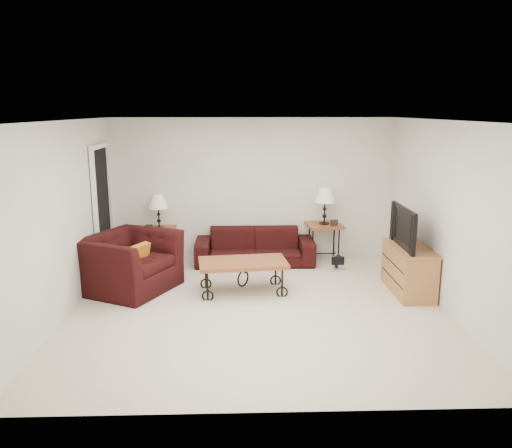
{
  "coord_description": "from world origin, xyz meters",
  "views": [
    {
      "loc": [
        -0.24,
        -6.54,
        2.64
      ],
      "look_at": [
        0.0,
        0.7,
        1.0
      ],
      "focal_mm": 35.7,
      "sensor_mm": 36.0,
      "label": 1
    }
  ],
  "objects_px": {
    "side_table_left": "(160,245)",
    "tv_stand": "(408,270)",
    "armchair": "(130,262)",
    "lamp_right": "(325,206)",
    "television": "(410,227)",
    "backpack": "(337,257)",
    "coffee_table": "(243,277)",
    "sofa": "(255,246)",
    "side_table_right": "(324,242)",
    "lamp_left": "(159,211)"
  },
  "relations": [
    {
      "from": "armchair",
      "to": "television",
      "type": "xyz_separation_m",
      "value": [
        4.08,
        -0.24,
        0.56
      ]
    },
    {
      "from": "side_table_right",
      "to": "backpack",
      "type": "height_order",
      "value": "side_table_right"
    },
    {
      "from": "tv_stand",
      "to": "television",
      "type": "bearing_deg",
      "value": 180.0
    },
    {
      "from": "lamp_right",
      "to": "tv_stand",
      "type": "distance_m",
      "value": 2.06
    },
    {
      "from": "tv_stand",
      "to": "television",
      "type": "distance_m",
      "value": 0.64
    },
    {
      "from": "lamp_right",
      "to": "television",
      "type": "distance_m",
      "value": 1.95
    },
    {
      "from": "sofa",
      "to": "coffee_table",
      "type": "bearing_deg",
      "value": -98.44
    },
    {
      "from": "lamp_left",
      "to": "television",
      "type": "xyz_separation_m",
      "value": [
        3.86,
        -1.7,
        0.08
      ]
    },
    {
      "from": "lamp_right",
      "to": "television",
      "type": "height_order",
      "value": "lamp_right"
    },
    {
      "from": "sofa",
      "to": "tv_stand",
      "type": "bearing_deg",
      "value": -34.52
    },
    {
      "from": "side_table_right",
      "to": "television",
      "type": "height_order",
      "value": "television"
    },
    {
      "from": "sofa",
      "to": "armchair",
      "type": "relative_size",
      "value": 1.59
    },
    {
      "from": "television",
      "to": "backpack",
      "type": "relative_size",
      "value": 2.48
    },
    {
      "from": "side_table_left",
      "to": "side_table_right",
      "type": "xyz_separation_m",
      "value": [
        2.91,
        0.0,
        0.03
      ]
    },
    {
      "from": "lamp_left",
      "to": "television",
      "type": "relative_size",
      "value": 0.58
    },
    {
      "from": "coffee_table",
      "to": "tv_stand",
      "type": "xyz_separation_m",
      "value": [
        2.42,
        -0.07,
        0.11
      ]
    },
    {
      "from": "tv_stand",
      "to": "backpack",
      "type": "relative_size",
      "value": 2.77
    },
    {
      "from": "side_table_left",
      "to": "lamp_right",
      "type": "height_order",
      "value": "lamp_right"
    },
    {
      "from": "lamp_right",
      "to": "armchair",
      "type": "bearing_deg",
      "value": -155.04
    },
    {
      "from": "lamp_right",
      "to": "tv_stand",
      "type": "relative_size",
      "value": 0.57
    },
    {
      "from": "television",
      "to": "armchair",
      "type": "bearing_deg",
      "value": -93.38
    },
    {
      "from": "armchair",
      "to": "lamp_left",
      "type": "bearing_deg",
      "value": 18.21
    },
    {
      "from": "sofa",
      "to": "side_table_left",
      "type": "height_order",
      "value": "same"
    },
    {
      "from": "sofa",
      "to": "tv_stand",
      "type": "xyz_separation_m",
      "value": [
        2.21,
        -1.52,
        0.04
      ]
    },
    {
      "from": "coffee_table",
      "to": "armchair",
      "type": "distance_m",
      "value": 1.7
    },
    {
      "from": "side_table_left",
      "to": "backpack",
      "type": "height_order",
      "value": "side_table_left"
    },
    {
      "from": "coffee_table",
      "to": "television",
      "type": "height_order",
      "value": "television"
    },
    {
      "from": "coffee_table",
      "to": "backpack",
      "type": "relative_size",
      "value": 3.08
    },
    {
      "from": "side_table_left",
      "to": "armchair",
      "type": "xyz_separation_m",
      "value": [
        -0.22,
        -1.46,
        0.12
      ]
    },
    {
      "from": "lamp_left",
      "to": "tv_stand",
      "type": "height_order",
      "value": "lamp_left"
    },
    {
      "from": "side_table_left",
      "to": "coffee_table",
      "type": "xyz_separation_m",
      "value": [
        1.46,
        -1.63,
        -0.06
      ]
    },
    {
      "from": "lamp_left",
      "to": "television",
      "type": "distance_m",
      "value": 4.22
    },
    {
      "from": "backpack",
      "to": "tv_stand",
      "type": "bearing_deg",
      "value": -72.57
    },
    {
      "from": "side_table_right",
      "to": "lamp_left",
      "type": "relative_size",
      "value": 1.09
    },
    {
      "from": "side_table_left",
      "to": "lamp_left",
      "type": "distance_m",
      "value": 0.6
    },
    {
      "from": "side_table_right",
      "to": "backpack",
      "type": "bearing_deg",
      "value": -75.66
    },
    {
      "from": "lamp_right",
      "to": "lamp_left",
      "type": "bearing_deg",
      "value": 180.0
    },
    {
      "from": "side_table_right",
      "to": "armchair",
      "type": "height_order",
      "value": "armchair"
    },
    {
      "from": "television",
      "to": "backpack",
      "type": "bearing_deg",
      "value": -144.92
    },
    {
      "from": "side_table_left",
      "to": "tv_stand",
      "type": "relative_size",
      "value": 0.52
    },
    {
      "from": "backpack",
      "to": "sofa",
      "type": "bearing_deg",
      "value": 147.0
    },
    {
      "from": "side_table_left",
      "to": "television",
      "type": "distance_m",
      "value": 4.27
    },
    {
      "from": "lamp_right",
      "to": "backpack",
      "type": "relative_size",
      "value": 1.58
    },
    {
      "from": "side_table_right",
      "to": "lamp_right",
      "type": "distance_m",
      "value": 0.65
    },
    {
      "from": "lamp_left",
      "to": "armchair",
      "type": "bearing_deg",
      "value": -98.67
    },
    {
      "from": "lamp_left",
      "to": "side_table_right",
      "type": "bearing_deg",
      "value": 0.0
    },
    {
      "from": "side_table_left",
      "to": "tv_stand",
      "type": "height_order",
      "value": "tv_stand"
    },
    {
      "from": "sofa",
      "to": "lamp_right",
      "type": "distance_m",
      "value": 1.42
    },
    {
      "from": "lamp_left",
      "to": "tv_stand",
      "type": "bearing_deg",
      "value": -23.64
    },
    {
      "from": "side_table_right",
      "to": "lamp_right",
      "type": "bearing_deg",
      "value": 0.0
    }
  ]
}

